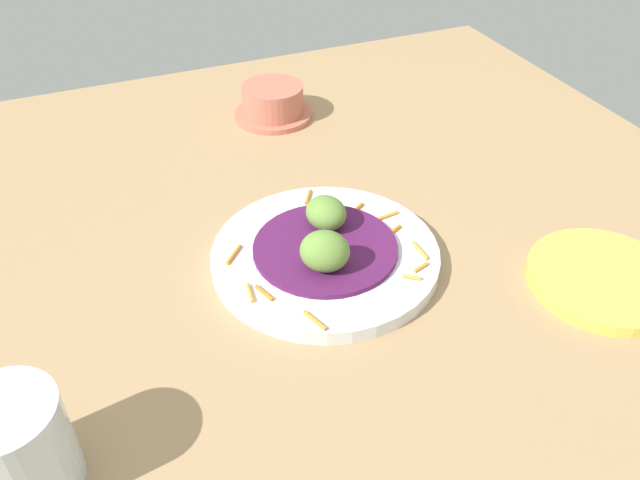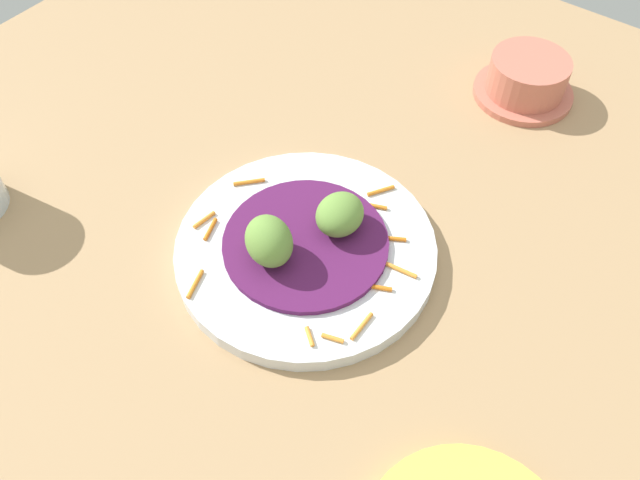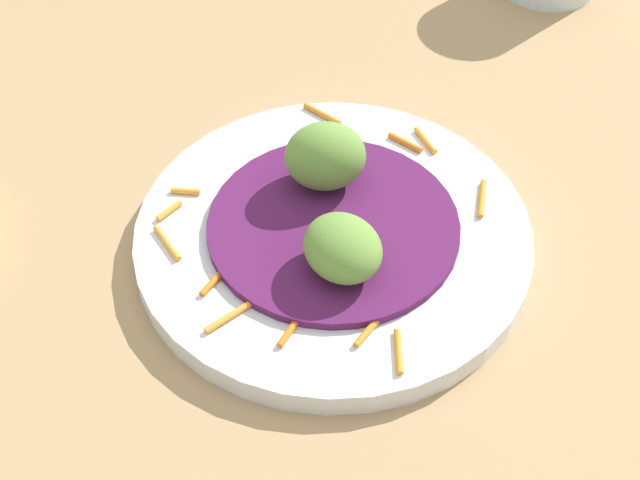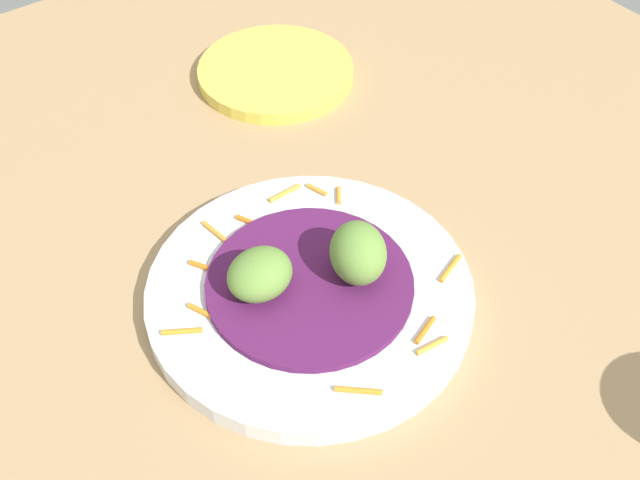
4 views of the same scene
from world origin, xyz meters
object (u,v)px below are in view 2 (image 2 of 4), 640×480
Objects in this scene: main_plate at (306,250)px; terracotta_bowl at (527,79)px; guac_scoop_center at (340,214)px; guac_scoop_left at (269,241)px.

main_plate is 34.74cm from terracotta_bowl.
main_plate is at bearing -24.20° from guac_scoop_center.
guac_scoop_left is (3.34, -1.50, 3.66)cm from main_plate.
guac_scoop_center is at bearing -8.48° from terracotta_bowl.
terracotta_bowl is at bearing 168.55° from guac_scoop_left.
main_plate is at bearing 155.80° from guac_scoop_left.
guac_scoop_left reaches higher than terracotta_bowl.
guac_scoop_left is 0.44× the size of terracotta_bowl.
guac_scoop_center is 31.21cm from terracotta_bowl.
terracotta_bowl is (-34.17, 6.10, 1.48)cm from main_plate.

